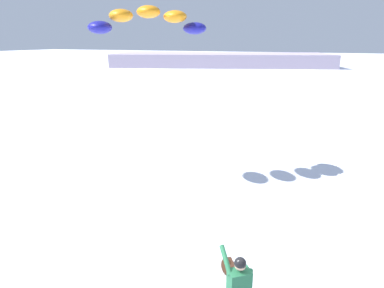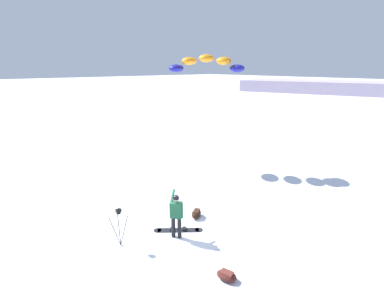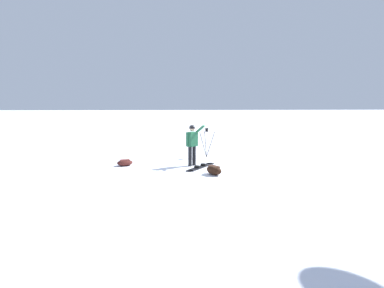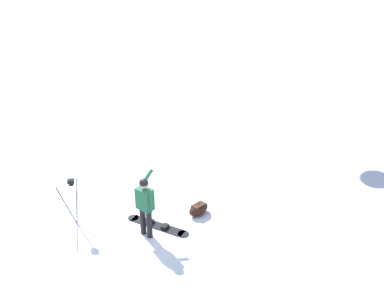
% 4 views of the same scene
% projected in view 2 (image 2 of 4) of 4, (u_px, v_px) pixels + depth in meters
% --- Properties ---
extents(ground_plane, '(300.00, 300.00, 0.00)m').
position_uv_depth(ground_plane, '(173.00, 236.00, 10.45)').
color(ground_plane, white).
extents(snowboarder, '(0.71, 0.52, 1.61)m').
position_uv_depth(snowboarder, '(176.00, 212.00, 10.16)').
color(snowboarder, black).
rests_on(snowboarder, ground_plane).
extents(snowboard, '(1.24, 1.43, 0.10)m').
position_uv_depth(snowboard, '(178.00, 230.00, 10.80)').
color(snowboard, black).
rests_on(snowboard, ground_plane).
extents(traction_kite, '(4.16, 3.64, 0.99)m').
position_uv_depth(traction_kite, '(206.00, 63.00, 16.76)').
color(traction_kite, navy).
extents(gear_bag_large, '(0.63, 0.71, 0.31)m').
position_uv_depth(gear_bag_large, '(196.00, 213.00, 11.71)').
color(gear_bag_large, black).
rests_on(gear_bag_large, ground_plane).
extents(camera_tripod, '(0.71, 0.52, 1.32)m').
position_uv_depth(camera_tripod, '(119.00, 220.00, 9.67)').
color(camera_tripod, '#262628').
rests_on(camera_tripod, ground_plane).
extents(gear_bag_small, '(0.67, 0.53, 0.24)m').
position_uv_depth(gear_bag_small, '(227.00, 275.00, 8.30)').
color(gear_bag_small, '#4C1E19').
rests_on(gear_bag_small, ground_plane).
extents(distant_ridge, '(45.79, 26.94, 2.55)m').
position_uv_depth(distant_ridge, '(345.00, 87.00, 64.85)').
color(distant_ridge, '#B2A2B9').
rests_on(distant_ridge, ground_plane).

